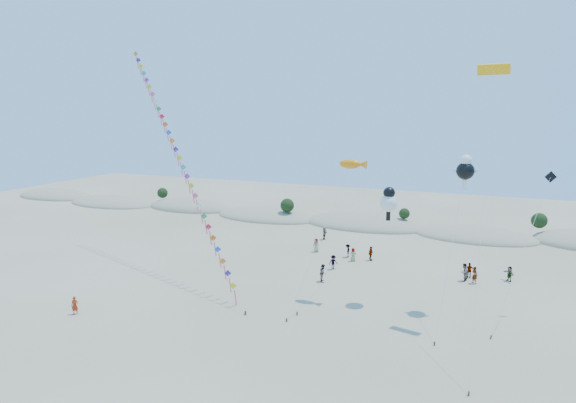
{
  "coord_description": "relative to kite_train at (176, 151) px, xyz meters",
  "views": [
    {
      "loc": [
        16.42,
        -25.71,
        17.31
      ],
      "look_at": [
        0.17,
        14.0,
        9.16
      ],
      "focal_mm": 30.0,
      "sensor_mm": 36.0,
      "label": 1
    }
  ],
  "objects": [
    {
      "name": "cartoon_kite_high",
      "position": [
        29.55,
        -0.4,
        -0.55
      ],
      "size": [
        2.1,
        9.08,
        13.64
      ],
      "color": "#3F2D1E",
      "rests_on": "ground"
    },
    {
      "name": "dark_kite",
      "position": [
        35.21,
        -0.29,
        -4.38
      ],
      "size": [
        4.38,
        8.0,
        12.3
      ],
      "color": "#3F2D1E",
      "rests_on": "ground"
    },
    {
      "name": "parafoil_kite",
      "position": [
        31.16,
        -2.13,
        7.13
      ],
      "size": [
        2.45,
        13.23,
        20.88
      ],
      "color": "#3F2D1E",
      "rests_on": "ground"
    },
    {
      "name": "kite_train",
      "position": [
        0.0,
        0.0,
        0.0
      ],
      "size": [
        24.76,
        17.47,
        25.05
      ],
      "color": "#3F2D1E",
      "rests_on": "ground"
    },
    {
      "name": "fish_kite",
      "position": [
        20.02,
        -1.47,
        -0.47
      ],
      "size": [
        4.63,
        8.13,
        12.98
      ],
      "color": "#3F2D1E",
      "rests_on": "ground"
    },
    {
      "name": "flyer_foreground",
      "position": [
        -0.77,
        -14.61,
        -12.16
      ],
      "size": [
        0.68,
        0.59,
        1.59
      ],
      "primitive_type": "imported",
      "rotation": [
        0.0,
        0.0,
        0.44
      ],
      "color": "#AC2B0D",
      "rests_on": "ground"
    },
    {
      "name": "cartoon_kite_low",
      "position": [
        23.37,
        -1.45,
        -3.59
      ],
      "size": [
        7.18,
        6.96,
        10.65
      ],
      "color": "#3F2D1E",
      "rests_on": "ground"
    },
    {
      "name": "ground",
      "position": [
        14.55,
        -17.97,
        -12.96
      ],
      "size": [
        160.0,
        160.0,
        0.0
      ],
      "primitive_type": "plane",
      "color": "gray",
      "rests_on": "ground"
    },
    {
      "name": "beachgoers",
      "position": [
        21.04,
        8.48,
        -12.12
      ],
      "size": [
        23.53,
        16.93,
        1.86
      ],
      "color": "slate",
      "rests_on": "ground"
    },
    {
      "name": "dune_ridge",
      "position": [
        15.61,
        27.16,
        -12.85
      ],
      "size": [
        145.3,
        11.49,
        5.57
      ],
      "color": "gray",
      "rests_on": "ground"
    }
  ]
}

